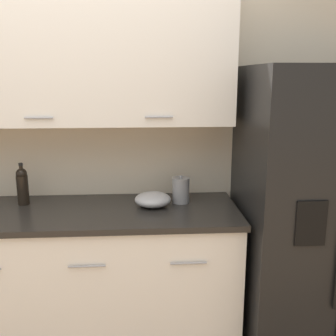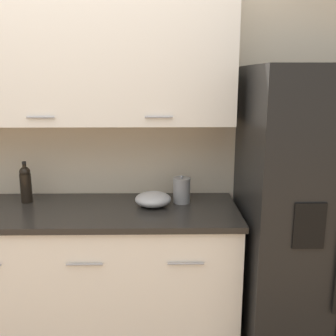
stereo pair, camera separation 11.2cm
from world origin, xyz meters
The scene contains 6 objects.
wall_back centered at (-0.03, 1.23, 1.49)m, with size 10.00×0.39×2.60m.
counter_unit centered at (-0.10, 0.95, 0.46)m, with size 2.31×0.64×0.91m.
refrigerator centered at (1.53, 0.88, 0.88)m, with size 0.88×0.79×1.75m.
wine_bottle centered at (-0.26, 1.08, 1.03)m, with size 0.07×0.07×0.26m.
steel_canister centered at (0.72, 1.05, 0.99)m, with size 0.11×0.11×0.18m.
mixing_bowl centered at (0.54, 0.99, 0.95)m, with size 0.22×0.22×0.09m.
Camera 1 is at (0.49, -1.33, 1.69)m, focal length 42.00 mm.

